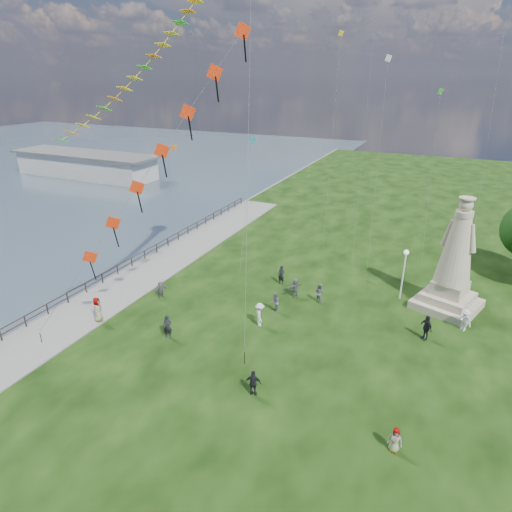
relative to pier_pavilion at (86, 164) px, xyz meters
The scene contains 18 objects.
waterfront 49.44m from the pier_pavilion, 41.92° to the right, with size 200.00×200.00×1.51m.
pier_pavilion is the anchor object (origin of this frame).
statue 69.06m from the pier_pavilion, 21.68° to the right, with size 5.76×5.76×9.22m.
lamppost 65.71m from the pier_pavilion, 22.88° to the right, with size 0.41×0.41×4.45m.
person_0 60.12m from the pier_pavilion, 39.90° to the right, with size 0.65×0.43×1.78m, color black.
person_1 60.88m from the pier_pavilion, 31.77° to the right, with size 0.82×0.51×1.69m, color #595960.
person_2 61.86m from the pier_pavilion, 33.70° to the right, with size 1.20×0.62×1.86m, color silver.
person_3 68.27m from the pier_pavilion, 37.35° to the right, with size 0.99×0.51×1.69m, color black.
person_4 75.36m from the pier_pavilion, 34.03° to the right, with size 0.71×0.43×1.44m, color #595960.
person_5 53.98m from the pier_pavilion, 38.86° to the right, with size 1.37×0.59×1.47m, color #595960.
person_6 57.27m from the pier_pavilion, 28.38° to the right, with size 0.65×0.43×1.78m, color black.
person_7 61.69m from the pier_pavilion, 27.99° to the right, with size 0.82×0.51×1.69m, color #595960.
person_8 71.45m from the pier_pavilion, 23.62° to the right, with size 1.13×0.58×1.75m, color silver.
person_9 70.19m from the pier_pavilion, 26.21° to the right, with size 1.13×0.58×1.92m, color black.
person_10 55.93m from the pier_pavilion, 44.27° to the right, with size 0.95×0.58×1.95m, color #595960.
person_11 59.79m from the pier_pavilion, 28.96° to the right, with size 1.60×0.69×1.72m, color #595960.
red_kite_train 60.12m from the pier_pavilion, 39.20° to the right, with size 12.10×9.35×20.41m.
small_kites 59.99m from the pier_pavilion, 19.00° to the right, with size 33.83×15.04×33.28m.
Camera 1 is at (10.85, -17.62, 17.60)m, focal length 30.00 mm.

